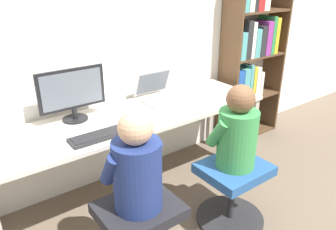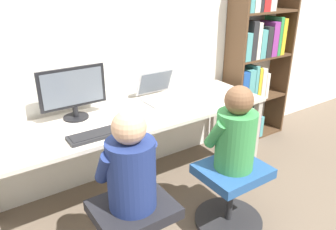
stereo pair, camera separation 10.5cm
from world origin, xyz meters
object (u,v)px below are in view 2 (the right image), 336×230
office_chair_right (231,192)px  desktop_monitor (73,92)px  bookshelf (256,60)px  keyboard (98,134)px  laptop (162,94)px  person_at_monitor (131,166)px  person_at_laptop (236,133)px

office_chair_right → desktop_monitor: bearing=131.4°
office_chair_right → bookshelf: size_ratio=0.27×
keyboard → bookshelf: bookshelf is taller
laptop → bookshelf: size_ratio=0.19×
desktop_monitor → person_at_monitor: size_ratio=0.83×
keyboard → office_chair_right: 1.05m
desktop_monitor → person_at_monitor: desktop_monitor is taller
desktop_monitor → person_at_laptop: bearing=-48.5°
desktop_monitor → person_at_monitor: 0.89m
desktop_monitor → bookshelf: bearing=0.5°
laptop → person_at_monitor: person_at_monitor is taller
person_at_laptop → laptop: bearing=91.8°
person_at_monitor → person_at_laptop: size_ratio=1.01×
keyboard → bookshelf: (1.95, 0.39, 0.16)m
office_chair_right → person_at_laptop: person_at_laptop is taller
office_chair_right → person_at_monitor: person_at_monitor is taller
laptop → bookshelf: bookshelf is taller
person_at_laptop → bookshelf: 1.49m
person_at_laptop → desktop_monitor: bearing=131.5°
keyboard → person_at_laptop: 0.93m
keyboard → person_at_laptop: person_at_laptop is taller
laptop → bookshelf: bearing=1.8°
office_chair_right → bookshelf: bookshelf is taller
laptop → keyboard: size_ratio=0.88×
laptop → office_chair_right: laptop is taller
laptop → office_chair_right: bearing=-88.2°
keyboard → person_at_laptop: (0.78, -0.52, 0.01)m
desktop_monitor → keyboard: (0.02, -0.37, -0.20)m
laptop → person_at_laptop: size_ratio=0.59×
desktop_monitor → laptop: (0.76, -0.02, -0.16)m
keyboard → bookshelf: 1.99m
keyboard → person_at_monitor: size_ratio=0.66×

